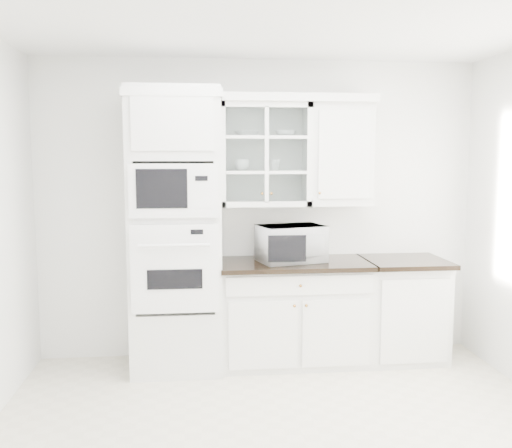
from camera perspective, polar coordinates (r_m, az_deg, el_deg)
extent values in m
cube|color=beige|center=(3.94, 3.24, -20.96)|extent=(4.00, 3.50, 0.01)
cube|color=white|center=(5.23, 0.31, 1.45)|extent=(4.00, 0.02, 2.70)
cube|color=white|center=(3.59, 3.55, 20.52)|extent=(4.00, 3.50, 0.02)
cube|color=silver|center=(4.91, -8.03, -0.73)|extent=(0.76, 0.65, 2.40)
cube|color=white|center=(4.62, -8.12, -4.48)|extent=(0.70, 0.03, 0.72)
cube|color=black|center=(4.62, -8.11, -5.49)|extent=(0.44, 0.01, 0.16)
cube|color=white|center=(4.54, -8.25, 3.28)|extent=(0.70, 0.03, 0.43)
cube|color=black|center=(4.53, -9.41, 3.50)|extent=(0.40, 0.01, 0.31)
cube|color=silver|center=(5.15, 3.79, -8.95)|extent=(1.30, 0.60, 0.88)
cube|color=black|center=(5.02, 3.90, -3.99)|extent=(1.32, 0.67, 0.04)
cube|color=silver|center=(5.41, 14.41, -8.39)|extent=(0.70, 0.60, 0.88)
cube|color=black|center=(5.28, 14.69, -3.66)|extent=(0.72, 0.67, 0.04)
cube|color=silver|center=(5.06, 0.85, 6.94)|extent=(0.80, 0.33, 0.90)
cube|color=silver|center=(5.06, 0.84, 5.24)|extent=(0.74, 0.29, 0.02)
cube|color=silver|center=(5.06, 0.85, 8.64)|extent=(0.74, 0.29, 0.02)
cube|color=silver|center=(5.18, 8.33, 6.87)|extent=(0.55, 0.33, 0.90)
cube|color=white|center=(5.05, -0.32, 12.46)|extent=(2.14, 0.38, 0.07)
imported|color=white|center=(5.00, 3.45, -1.93)|extent=(0.65, 0.58, 0.32)
imported|color=white|center=(5.04, -0.94, 9.04)|extent=(0.26, 0.26, 0.05)
imported|color=white|center=(5.09, 2.95, 9.04)|extent=(0.20, 0.20, 0.06)
imported|color=white|center=(5.06, -1.41, 5.92)|extent=(0.15, 0.15, 0.10)
imported|color=white|center=(5.09, 1.82, 5.93)|extent=(0.13, 0.13, 0.10)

